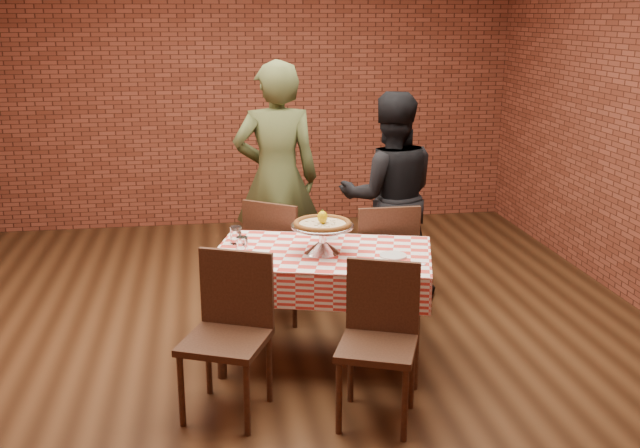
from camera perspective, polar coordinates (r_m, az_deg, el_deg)
The scene contains 19 objects.
ground at distance 5.46m, azimuth -2.41°, elevation -8.29°, with size 6.00×6.00×0.00m, color black.
back_wall at distance 8.00m, azimuth -5.00°, elevation 10.24°, with size 5.50×5.50×0.00m, color maroon.
table at distance 4.90m, azimuth 0.17°, elevation -6.39°, with size 1.36×0.82×0.75m, color #432819.
tablecloth at distance 4.81m, azimuth 0.18°, elevation -3.46°, with size 1.40×0.85×0.23m, color red, non-canonical shape.
pizza_stand at distance 4.73m, azimuth 0.19°, elevation -1.15°, with size 0.41×0.41×0.18m, color silver, non-canonical shape.
pizza at distance 4.70m, azimuth 0.19°, elevation -0.03°, with size 0.37×0.37×0.03m, color beige.
lemon at distance 4.69m, azimuth 0.19°, elevation 0.52°, with size 0.06×0.06×0.08m, color yellow.
water_glass_left at distance 4.72m, azimuth -5.98°, elevation -1.67°, with size 0.07×0.07×0.12m, color white.
water_glass_right at distance 4.95m, azimuth -6.46°, elevation -0.84°, with size 0.07×0.07×0.12m, color white.
side_plate at distance 4.70m, azimuth 5.62°, elevation -2.43°, with size 0.17×0.17×0.01m, color white.
sweetener_packet_a at distance 4.54m, azimuth 6.82°, elevation -3.17°, with size 0.05×0.04×0.01m, color white.
sweetener_packet_b at distance 4.58m, azimuth 7.75°, elevation -3.05°, with size 0.05×0.04×0.01m, color white.
condiment_caddy at distance 5.04m, azimuth 0.71°, elevation -0.22°, with size 0.11×0.09×0.15m, color silver.
chair_near_left at distance 4.27m, azimuth -7.27°, elevation -8.75°, with size 0.44×0.44×0.93m, color #432819, non-canonical shape.
chair_near_right at distance 4.18m, azimuth 4.40°, elevation -9.43°, with size 0.42×0.42×0.90m, color #432819, non-canonical shape.
chair_far_left at distance 5.62m, azimuth -2.77°, elevation -2.51°, with size 0.44×0.44×0.92m, color #432819, non-canonical shape.
chair_far_right at distance 5.52m, azimuth 4.70°, elevation -2.85°, with size 0.45×0.45×0.93m, color #432819, non-canonical shape.
diner_olive at distance 6.01m, azimuth -3.34°, elevation 3.48°, with size 0.69×0.45×1.89m, color #434B28.
diner_black at distance 5.91m, azimuth 5.34°, elevation 2.08°, with size 0.80×0.63×1.66m, color black.
Camera 1 is at (-0.54, -4.95, 2.24)m, focal length 41.82 mm.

